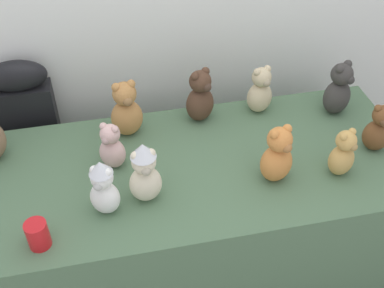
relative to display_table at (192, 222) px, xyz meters
The scene contains 13 objects.
display_table is the anchor object (origin of this frame).
instrument_case 0.89m from the display_table, 142.84° to the left, with size 0.28×0.12×1.02m.
teddy_bear_charcoal 0.92m from the display_table, 16.87° to the left, with size 0.18×0.17×0.27m.
teddy_bear_honey 0.77m from the display_table, 15.91° to the right, with size 0.14×0.14×0.22m.
teddy_bear_ginger 0.60m from the display_table, 24.54° to the right, with size 0.17×0.15×0.27m.
teddy_bear_sand 0.69m from the display_table, 38.39° to the left, with size 0.15×0.14×0.24m.
teddy_bear_snow 0.64m from the display_table, 154.67° to the right, with size 0.15×0.14×0.25m.
teddy_bear_caramel 0.62m from the display_table, 131.25° to the left, with size 0.16×0.14×0.28m.
teddy_bear_chestnut 0.93m from the display_table, ahead, with size 0.14×0.13×0.23m.
teddy_bear_cream 0.57m from the display_table, 146.06° to the right, with size 0.13×0.12×0.28m.
teddy_bear_blush 0.58m from the display_table, 167.70° to the left, with size 0.15×0.14×0.22m.
teddy_bear_cocoa 0.59m from the display_table, 71.39° to the left, with size 0.18×0.17×0.27m.
party_cup_red 0.80m from the display_table, 154.96° to the right, with size 0.08×0.08×0.11m, color red.
Camera 1 is at (-0.31, -1.21, 2.16)m, focal length 45.59 mm.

